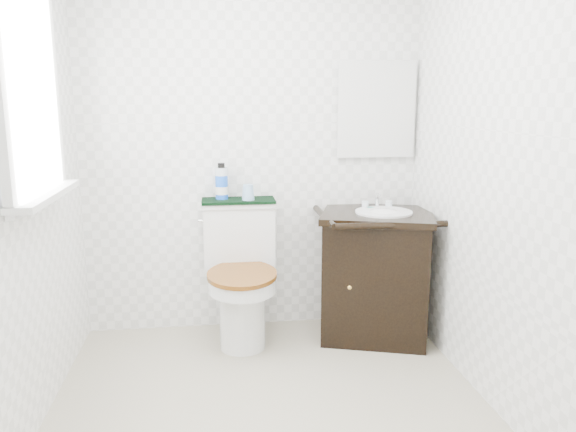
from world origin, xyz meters
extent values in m
plane|color=#A59D85|center=(0.00, 0.00, 0.00)|extent=(2.40, 2.40, 0.00)
plane|color=white|center=(0.00, 1.20, 1.20)|extent=(2.40, 0.00, 2.40)
plane|color=white|center=(0.00, -1.20, 1.20)|extent=(2.40, 0.00, 2.40)
plane|color=white|center=(-1.10, 0.00, 1.20)|extent=(0.00, 2.40, 2.40)
plane|color=white|center=(1.10, 0.00, 1.20)|extent=(0.00, 2.40, 2.40)
cube|color=white|center=(-1.07, 0.25, 1.55)|extent=(0.02, 0.70, 0.90)
cube|color=silver|center=(0.82, 1.18, 1.45)|extent=(0.50, 0.02, 0.60)
cylinder|color=white|center=(-0.10, 0.82, 0.22)|extent=(0.28, 0.28, 0.43)
cube|color=white|center=(-0.10, 1.07, 0.22)|extent=(0.28, 0.28, 0.43)
cube|color=white|center=(-0.10, 1.09, 0.64)|extent=(0.45, 0.18, 0.41)
cube|color=white|center=(-0.10, 1.09, 0.86)|extent=(0.48, 0.20, 0.03)
cylinder|color=white|center=(-0.10, 0.78, 0.43)|extent=(0.41, 0.41, 0.08)
cylinder|color=brown|center=(-0.10, 0.78, 0.49)|extent=(0.45, 0.45, 0.03)
cube|color=black|center=(0.77, 0.90, 0.39)|extent=(0.78, 0.71, 0.78)
cube|color=black|center=(0.77, 0.91, 0.80)|extent=(0.83, 0.76, 0.04)
cylinder|color=white|center=(0.80, 0.87, 0.83)|extent=(0.36, 0.36, 0.01)
ellipsoid|color=white|center=(0.80, 0.87, 0.77)|extent=(0.31, 0.31, 0.15)
cylinder|color=silver|center=(0.80, 1.02, 0.87)|extent=(0.02, 0.02, 0.10)
cube|color=white|center=(-0.03, 1.10, 0.12)|extent=(0.19, 0.16, 0.23)
cube|color=white|center=(-0.03, 1.10, 0.25)|extent=(0.21, 0.18, 0.03)
cube|color=black|center=(-0.10, 1.09, 0.88)|extent=(0.46, 0.22, 0.02)
cylinder|color=blue|center=(-0.20, 1.12, 0.97)|extent=(0.08, 0.08, 0.15)
cylinder|color=silver|center=(-0.20, 1.12, 1.07)|extent=(0.08, 0.08, 0.05)
cylinder|color=black|center=(-0.20, 1.12, 1.11)|extent=(0.04, 0.04, 0.03)
cone|color=#83AED6|center=(-0.04, 1.05, 0.94)|extent=(0.08, 0.08, 0.10)
ellipsoid|color=#187667|center=(0.74, 1.00, 0.83)|extent=(0.06, 0.04, 0.02)
camera|label=1|loc=(-0.26, -2.45, 1.51)|focal=35.00mm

